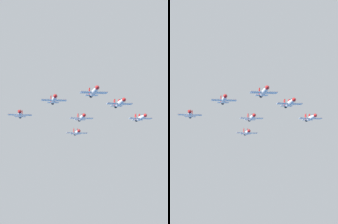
# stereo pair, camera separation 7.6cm
# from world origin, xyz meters

# --- Properties ---
(jet_lead) EXTENTS (11.21, 16.64, 3.80)m
(jet_lead) POSITION_xyz_m (9.70, 16.60, 173.93)
(jet_lead) COLOR white
(jet_left_wingman) EXTENTS (11.70, 17.37, 3.96)m
(jet_left_wingman) POSITION_xyz_m (-10.89, 8.03, 173.07)
(jet_left_wingman) COLOR white
(jet_right_wingman) EXTENTS (11.22, 16.68, 3.79)m
(jet_right_wingman) POSITION_xyz_m (14.85, -5.10, 173.78)
(jet_right_wingman) COLOR white
(jet_left_outer) EXTENTS (11.41, 16.92, 3.86)m
(jet_left_outer) POSITION_xyz_m (-31.48, -0.55, 169.46)
(jet_left_outer) COLOR white
(jet_right_outer) EXTENTS (11.39, 16.96, 3.85)m
(jet_right_outer) POSITION_xyz_m (20.00, -26.80, 169.80)
(jet_right_outer) COLOR white
(jet_slot_rear) EXTENTS (11.37, 16.93, 3.84)m
(jet_slot_rear) POSITION_xyz_m (-5.74, -13.67, 168.88)
(jet_slot_rear) COLOR white
(jet_trailing) EXTENTS (11.12, 16.54, 3.76)m
(jet_trailing) POSITION_xyz_m (-13.46, -28.82, 163.77)
(jet_trailing) COLOR white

